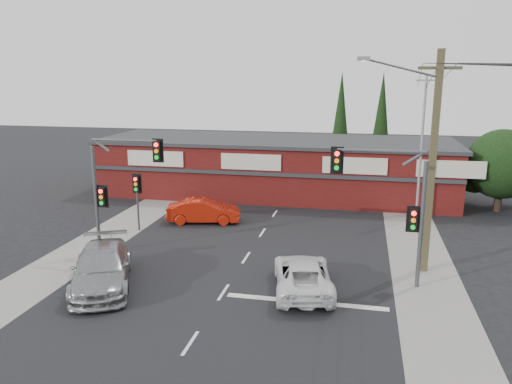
% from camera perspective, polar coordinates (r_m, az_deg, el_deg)
% --- Properties ---
extents(ground, '(120.00, 120.00, 0.00)m').
position_cam_1_polar(ground, '(22.55, -2.83, -10.05)').
color(ground, black).
rests_on(ground, ground).
extents(road_strip, '(14.00, 70.00, 0.01)m').
position_cam_1_polar(road_strip, '(27.08, -0.12, -5.97)').
color(road_strip, black).
rests_on(road_strip, ground).
extents(verge_left, '(3.00, 70.00, 0.02)m').
position_cam_1_polar(verge_left, '(29.95, -16.28, -4.61)').
color(verge_left, gray).
rests_on(verge_left, ground).
extents(verge_right, '(3.00, 70.00, 0.02)m').
position_cam_1_polar(verge_right, '(26.72, 18.14, -6.91)').
color(verge_right, gray).
rests_on(verge_right, ground).
extents(stop_line, '(6.50, 0.35, 0.01)m').
position_cam_1_polar(stop_line, '(20.61, 5.74, -12.39)').
color(stop_line, silver).
rests_on(stop_line, ground).
extents(white_suv, '(3.21, 5.35, 1.39)m').
position_cam_1_polar(white_suv, '(21.40, 5.37, -9.39)').
color(white_suv, silver).
rests_on(white_suv, ground).
extents(silver_suv, '(4.49, 6.22, 1.67)m').
position_cam_1_polar(silver_suv, '(22.64, -17.21, -8.27)').
color(silver_suv, '#939698').
rests_on(silver_suv, ground).
extents(red_sedan, '(4.69, 2.42, 1.47)m').
position_cam_1_polar(red_sedan, '(30.95, -6.00, -2.16)').
color(red_sedan, '#B21C0A').
rests_on(red_sedan, ground).
extents(lane_dashes, '(0.12, 51.70, 0.01)m').
position_cam_1_polar(lane_dashes, '(28.98, 0.74, -4.65)').
color(lane_dashes, silver).
rests_on(lane_dashes, ground).
extents(shop_building, '(27.30, 8.40, 4.22)m').
position_cam_1_polar(shop_building, '(38.14, 2.21, 2.98)').
color(shop_building, '#4A0F0E').
rests_on(shop_building, ground).
extents(tree_cluster, '(5.90, 5.10, 5.50)m').
position_cam_1_polar(tree_cluster, '(37.14, 26.39, 2.52)').
color(tree_cluster, '#2D2116').
rests_on(tree_cluster, ground).
extents(conifer_near, '(1.80, 1.80, 9.25)m').
position_cam_1_polar(conifer_near, '(44.18, 9.66, 8.58)').
color(conifer_near, '#2D2116').
rests_on(conifer_near, ground).
extents(conifer_far, '(1.80, 1.80, 9.25)m').
position_cam_1_polar(conifer_far, '(46.16, 14.16, 8.56)').
color(conifer_far, '#2D2116').
rests_on(conifer_far, ground).
extents(traffic_mast_left, '(3.77, 0.27, 5.97)m').
position_cam_1_polar(traffic_mast_left, '(25.47, -15.88, 1.45)').
color(traffic_mast_left, '#47494C').
rests_on(traffic_mast_left, ground).
extents(traffic_mast_right, '(3.96, 0.27, 5.97)m').
position_cam_1_polar(traffic_mast_right, '(21.64, 15.61, -0.52)').
color(traffic_mast_right, '#47494C').
rests_on(traffic_mast_right, ground).
extents(pedestal_signal, '(0.55, 0.27, 3.38)m').
position_cam_1_polar(pedestal_signal, '(29.62, -13.45, 0.17)').
color(pedestal_signal, '#47494C').
rests_on(pedestal_signal, ground).
extents(utility_pole, '(4.38, 0.59, 10.00)m').
position_cam_1_polar(utility_pole, '(23.45, 19.23, 3.88)').
color(utility_pole, brown).
rests_on(utility_pole, ground).
extents(steel_pole, '(1.20, 0.16, 9.00)m').
position_cam_1_polar(steel_pole, '(32.48, 18.39, 5.11)').
color(steel_pole, gray).
rests_on(steel_pole, ground).
extents(power_lines, '(2.01, 29.00, 1.22)m').
position_cam_1_polar(power_lines, '(17.81, 22.60, 12.69)').
color(power_lines, black).
rests_on(power_lines, ground).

